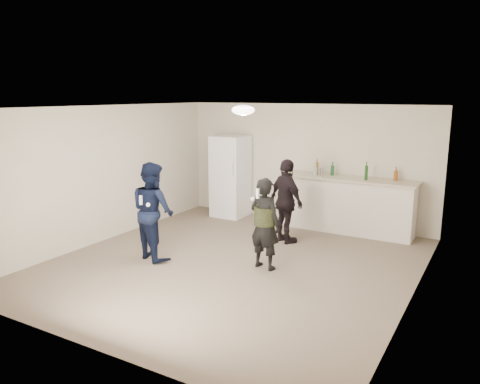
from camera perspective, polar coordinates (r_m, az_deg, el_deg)
The scene contains 21 objects.
floor at distance 7.69m, azimuth -0.75°, elevation -8.69°, with size 6.00×6.00×0.00m, color #6B5B4C.
ceiling at distance 7.20m, azimuth -0.80°, elevation 10.28°, with size 6.00×6.00×0.00m, color silver.
wall_back at distance 10.01m, azimuth 7.99°, elevation 3.44°, with size 6.00×6.00×0.00m, color beige.
wall_front at distance 5.07m, azimuth -18.32°, elevation -5.39°, with size 6.00×6.00×0.00m, color beige.
wall_left at distance 9.03m, azimuth -16.00°, elevation 2.18°, with size 6.00×6.00×0.00m, color beige.
wall_right at distance 6.43m, azimuth 20.86°, elevation -1.96°, with size 6.00×6.00×0.00m, color beige.
counter at distance 9.51m, azimuth 12.81°, elevation -1.64°, with size 2.60×0.56×1.05m, color silver.
counter_top at distance 9.40m, azimuth 12.96°, elevation 1.59°, with size 2.68×0.64×0.04m, color beige.
fridge at distance 10.41m, azimuth -1.17°, elevation 1.93°, with size 0.70×0.70×1.80m, color white.
fridge_handle at distance 9.90m, azimuth -0.89°, elevation 3.75°, with size 0.02×0.02×0.60m, color silver.
ceiling_dome at distance 7.46m, azimuth 0.39°, elevation 9.96°, with size 0.36×0.36×0.16m, color white.
shaker at distance 9.41m, azimuth 9.85°, elevation 2.39°, with size 0.08×0.08×0.17m, color #AFAFB3.
man at distance 7.84m, azimuth -10.57°, elevation -2.27°, with size 0.79×0.61×1.62m, color #0E1A3C.
woman at distance 7.28m, azimuth 3.05°, elevation -3.87°, with size 0.53×0.35×1.45m, color black.
camo_shorts at distance 7.25m, azimuth 3.06°, elevation -2.93°, with size 0.34×0.34×0.28m, color #313B1A.
spectator at distance 8.57m, azimuth 5.67°, elevation -1.15°, with size 0.91×0.38×1.55m, color black.
remote_man at distance 7.58m, azimuth -12.00°, elevation -0.96°, with size 0.04×0.04×0.15m, color white.
nunchuk_man at distance 7.54m, azimuth -11.14°, elevation -1.54°, with size 0.07×0.07×0.07m, color white.
remote_woman at distance 6.94m, azimuth 2.17°, elevation -0.20°, with size 0.04×0.04×0.15m, color white.
nunchuk_woman at distance 7.03m, azimuth 1.55°, elevation -0.86°, with size 0.07×0.07×0.07m, color silver.
bottle_cluster at distance 9.44m, azimuth 12.67°, elevation 2.44°, with size 1.61×0.34×0.27m.
Camera 1 is at (3.65, -6.20, 2.71)m, focal length 35.00 mm.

